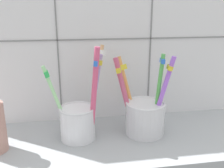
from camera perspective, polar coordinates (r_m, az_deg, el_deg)
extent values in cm
cube|color=#9EA3A8|center=(54.05, 0.24, -13.11)|extent=(64.00, 22.00, 2.00)
cube|color=white|center=(58.94, -1.68, 11.50)|extent=(64.00, 2.00, 45.00)
cube|color=gray|center=(57.42, -12.34, 10.99)|extent=(0.30, 0.20, 45.00)
cube|color=gray|center=(60.21, 8.78, 11.43)|extent=(0.30, 0.20, 45.00)
cube|color=gray|center=(58.00, -1.53, 10.08)|extent=(64.00, 0.20, 0.30)
cylinder|color=white|center=(52.71, -7.73, -8.78)|extent=(7.18, 7.18, 6.66)
torus|color=silver|center=(51.36, -7.88, -5.43)|extent=(7.32, 7.32, 0.50)
cylinder|color=#ACF2AB|center=(51.06, -12.10, -4.18)|extent=(5.42, 1.42, 15.40)
cube|color=green|center=(49.16, -14.58, 2.21)|extent=(1.29, 2.01, 1.19)
cylinder|color=#B393D4|center=(51.53, -4.03, -2.63)|extent=(3.80, 1.25, 17.03)
cube|color=yellow|center=(49.87, -2.93, 4.96)|extent=(1.15, 2.14, 1.04)
cylinder|color=#E2517C|center=(49.55, -4.15, -2.32)|extent=(2.86, 1.58, 18.82)
cube|color=blue|center=(47.79, -3.67, 4.84)|extent=(1.19, 1.95, 1.08)
cylinder|color=#E2A872|center=(53.53, -3.84, -1.16)|extent=(4.79, 4.40, 18.36)
cube|color=white|center=(53.16, -2.52, 7.14)|extent=(2.27, 2.35, 1.22)
cylinder|color=silver|center=(54.71, 7.43, -7.67)|extent=(8.26, 8.26, 6.83)
torus|color=silver|center=(53.39, 7.57, -4.33)|extent=(8.35, 8.35, 0.50)
cylinder|color=#CA5478|center=(53.15, 2.94, -2.56)|extent=(5.21, 2.64, 16.16)
cube|color=yellow|center=(51.76, 1.56, 3.19)|extent=(1.73, 2.54, 1.13)
cylinder|color=#AA66ED|center=(52.75, 10.97, -2.64)|extent=(4.96, 1.92, 16.76)
cube|color=yellow|center=(51.32, 12.86, 3.63)|extent=(1.47, 2.41, 1.00)
cylinder|color=#57BB55|center=(52.87, 10.34, -2.36)|extent=(2.17, 1.10, 16.95)
cube|color=blue|center=(51.12, 11.32, 5.14)|extent=(1.03, 2.24, 0.94)
cylinder|color=#ED9D54|center=(55.21, 3.71, -2.05)|extent=(4.85, 5.29, 15.78)
cube|color=yellow|center=(54.73, 2.27, 3.74)|extent=(2.63, 2.51, 1.30)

